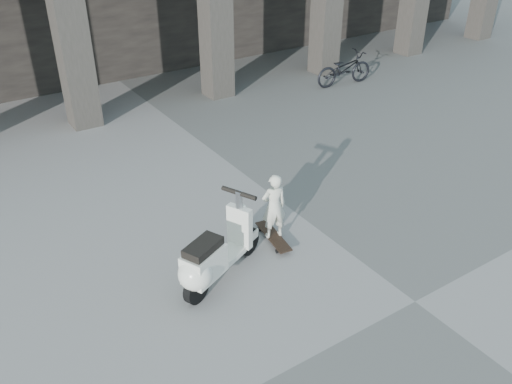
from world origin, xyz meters
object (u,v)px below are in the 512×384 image
scooter (211,260)px  longboard (273,237)px  child (274,206)px  bicycle (344,69)px

scooter → longboard: bearing=-6.2°
child → bicycle: child is taller
scooter → bicycle: size_ratio=0.95×
longboard → bicycle: (5.89, 5.05, 0.38)m
child → scooter: 1.46m
child → bicycle: bearing=-127.8°
child → longboard: bearing=138.4°
longboard → child: 0.57m
scooter → bicycle: (7.26, 5.51, -0.03)m
bicycle → child: bearing=136.2°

